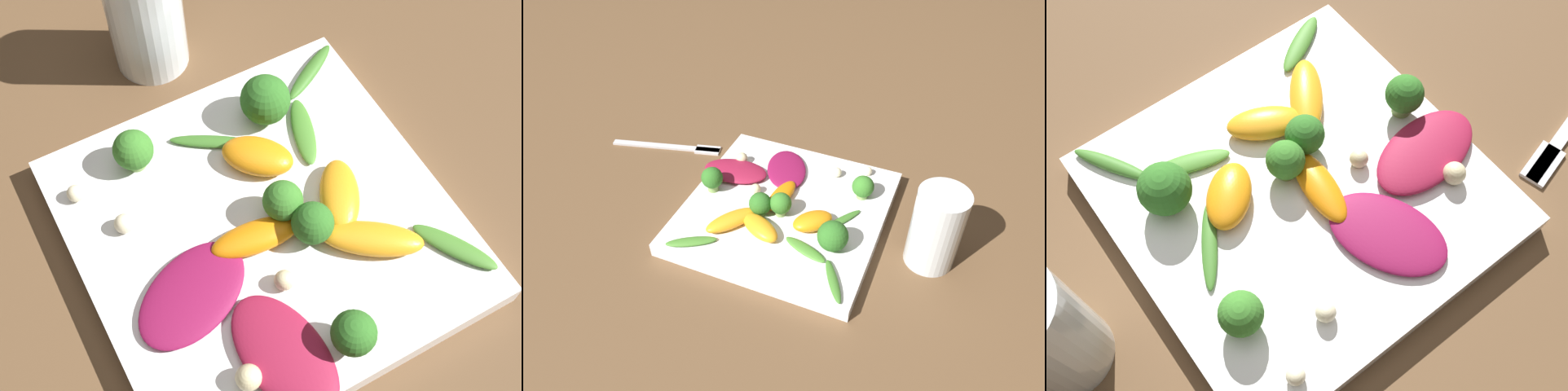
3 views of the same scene
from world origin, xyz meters
The scene contains 23 objects.
ground_plane centered at (0.00, 0.00, 0.00)m, with size 2.40×2.40×0.00m, color brown.
plate centered at (0.00, 0.00, 0.01)m, with size 0.27×0.27×0.02m.
drinking_glass centered at (0.20, 0.00, 0.06)m, with size 0.06×0.06×0.11m.
fork centered at (-0.23, 0.08, 0.00)m, with size 0.18×0.06×0.01m.
radicchio_leaf_0 centered at (-0.10, 0.04, 0.03)m, with size 0.10×0.07×0.01m.
radicchio_leaf_1 centered at (-0.03, 0.07, 0.03)m, with size 0.09×0.11×0.01m.
orange_segment_0 centered at (-0.01, 0.01, 0.03)m, with size 0.03×0.07×0.01m.
orange_segment_1 centered at (-0.01, -0.06, 0.03)m, with size 0.07×0.06×0.02m.
orange_segment_2 centered at (-0.05, -0.06, 0.03)m, with size 0.06×0.08×0.02m.
orange_segment_3 centered at (0.05, -0.02, 0.03)m, with size 0.06×0.06×0.02m.
broccoli_floret_0 centered at (0.00, -0.02, 0.04)m, with size 0.03×0.03×0.03m.
broccoli_floret_1 centered at (-0.03, -0.03, 0.04)m, with size 0.03×0.03×0.03m.
broccoli_floret_2 centered at (0.09, 0.06, 0.04)m, with size 0.03×0.03×0.04m.
broccoli_floret_3 centered at (0.08, -0.05, 0.04)m, with size 0.04×0.04×0.04m.
broccoli_floret_4 centered at (-0.11, -0.01, 0.04)m, with size 0.03×0.03×0.04m.
arugula_sprig_0 centered at (0.08, 0.00, 0.02)m, with size 0.05×0.07×0.01m.
arugula_sprig_1 centered at (0.10, -0.10, 0.02)m, with size 0.04×0.06×0.01m.
arugula_sprig_2 centered at (-0.08, -0.11, 0.02)m, with size 0.06×0.05×0.01m.
arugula_sprig_3 centered at (0.06, -0.07, 0.02)m, with size 0.07×0.04×0.01m.
macadamia_nut_0 centered at (0.05, 0.09, 0.03)m, with size 0.01×0.01×0.01m.
macadamia_nut_1 centered at (0.09, 0.11, 0.03)m, with size 0.01×0.01×0.01m.
macadamia_nut_2 centered at (-0.05, 0.01, 0.03)m, with size 0.01×0.01×0.01m.
macadamia_nut_3 centered at (-0.10, 0.07, 0.03)m, with size 0.02×0.02×0.02m.
Camera 2 is at (0.20, -0.48, 0.50)m, focal length 35.00 mm.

